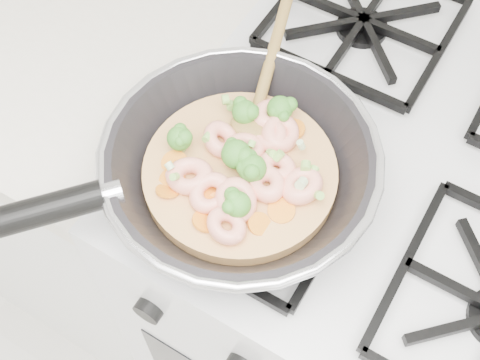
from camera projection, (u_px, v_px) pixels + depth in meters
The scene contains 3 objects.
stove at pixel (361, 289), 1.13m from camera, with size 0.60×0.60×0.92m.
counter_left at pixel (24, 111), 1.35m from camera, with size 1.00×0.60×0.90m.
skillet at pixel (236, 167), 0.68m from camera, with size 0.38×0.55×0.10m.
Camera 1 is at (0.03, 1.23, 1.53)m, focal length 46.99 mm.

